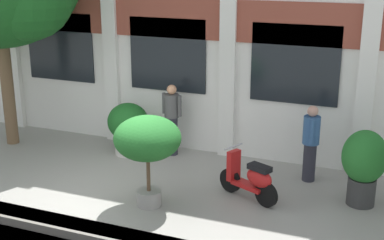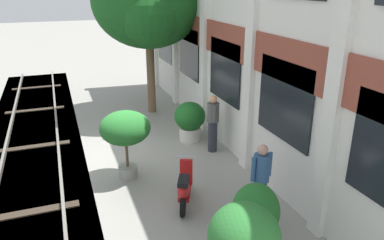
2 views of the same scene
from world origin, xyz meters
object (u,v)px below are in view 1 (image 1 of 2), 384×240
at_px(potted_plant_stone_basin, 364,163).
at_px(resident_by_doorway, 311,141).
at_px(potted_plant_fluted_column, 128,126).
at_px(potted_plant_tall_urn, 148,141).
at_px(scooter_near_curb, 251,179).
at_px(resident_watching_tracks, 172,118).

relative_size(potted_plant_stone_basin, resident_by_doorway, 0.90).
height_order(potted_plant_fluted_column, potted_plant_tall_urn, potted_plant_tall_urn).
bearing_deg(potted_plant_tall_urn, potted_plant_fluted_column, 126.04).
distance_m(potted_plant_tall_urn, resident_by_doorway, 3.43).
bearing_deg(scooter_near_curb, potted_plant_fluted_column, 2.68).
height_order(scooter_near_curb, resident_by_doorway, resident_by_doorway).
height_order(potted_plant_stone_basin, scooter_near_curb, potted_plant_stone_basin).
xyz_separation_m(potted_plant_tall_urn, potted_plant_stone_basin, (3.65, 1.51, -0.43)).
relative_size(potted_plant_tall_urn, potted_plant_stone_basin, 1.19).
xyz_separation_m(scooter_near_curb, resident_watching_tracks, (-2.36, 1.68, 0.46)).
bearing_deg(potted_plant_stone_basin, potted_plant_tall_urn, -157.49).
bearing_deg(potted_plant_stone_basin, scooter_near_curb, -162.95).
relative_size(potted_plant_fluted_column, potted_plant_stone_basin, 0.84).
xyz_separation_m(potted_plant_fluted_column, resident_by_doorway, (4.18, 0.01, 0.17)).
xyz_separation_m(potted_plant_tall_urn, scooter_near_curb, (1.69, 0.91, -0.83)).
xyz_separation_m(potted_plant_tall_urn, resident_watching_tracks, (-0.67, 2.59, -0.37)).
height_order(potted_plant_tall_urn, scooter_near_curb, potted_plant_tall_urn).
relative_size(potted_plant_fluted_column, resident_by_doorway, 0.76).
xyz_separation_m(potted_plant_fluted_column, potted_plant_tall_urn, (1.63, -2.24, 0.58)).
relative_size(scooter_near_curb, resident_by_doorway, 0.81).
bearing_deg(potted_plant_fluted_column, potted_plant_tall_urn, -53.96).
bearing_deg(potted_plant_stone_basin, resident_by_doorway, 145.95).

